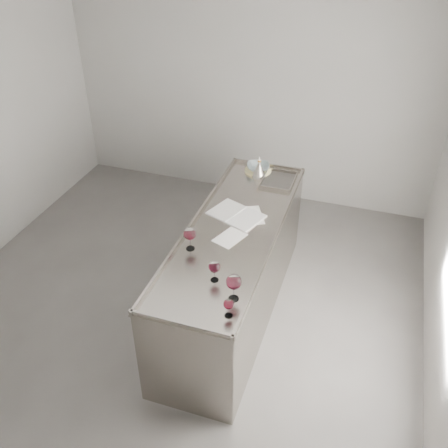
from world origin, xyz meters
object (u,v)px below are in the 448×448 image
(wine_glass_right, at_px, (234,282))
(wine_glass_small, at_px, (229,305))
(wine_glass_middle, at_px, (214,267))
(counter, at_px, (233,270))
(wine_glass_left, at_px, (190,234))
(ceramic_bowl, at_px, (258,167))
(notebook, at_px, (236,215))
(wine_funnel, at_px, (259,170))

(wine_glass_right, height_order, wine_glass_small, wine_glass_right)
(wine_glass_middle, bearing_deg, counter, 95.18)
(wine_glass_left, distance_m, ceramic_bowl, 1.44)
(wine_glass_left, xyz_separation_m, ceramic_bowl, (0.18, 1.43, -0.10))
(wine_glass_right, xyz_separation_m, notebook, (-0.30, 1.03, -0.15))
(wine_glass_left, relative_size, ceramic_bowl, 0.89)
(counter, height_order, wine_glass_right, wine_glass_right)
(counter, bearing_deg, wine_glass_middle, -84.82)
(wine_glass_right, relative_size, notebook, 0.40)
(wine_glass_right, bearing_deg, notebook, 106.23)
(wine_glass_right, distance_m, ceramic_bowl, 1.91)
(wine_glass_middle, relative_size, wine_glass_right, 0.80)
(wine_glass_middle, height_order, ceramic_bowl, wine_glass_middle)
(wine_glass_right, distance_m, wine_glass_small, 0.18)
(wine_glass_middle, xyz_separation_m, wine_glass_right, (0.20, -0.15, 0.03))
(wine_glass_right, bearing_deg, ceramic_bowl, 99.92)
(wine_glass_middle, height_order, wine_funnel, wine_funnel)
(wine_glass_left, height_order, wine_glass_middle, wine_glass_left)
(wine_glass_left, bearing_deg, wine_glass_small, -49.74)
(counter, bearing_deg, wine_glass_left, -123.59)
(wine_funnel, bearing_deg, counter, -87.68)
(counter, relative_size, notebook, 4.47)
(wine_glass_small, distance_m, notebook, 1.25)
(notebook, relative_size, wine_funnel, 2.47)
(counter, distance_m, notebook, 0.52)
(counter, distance_m, wine_glass_right, 1.07)
(wine_glass_small, relative_size, ceramic_bowl, 0.64)
(wine_glass_right, bearing_deg, counter, 107.21)
(wine_glass_small, bearing_deg, ceramic_bowl, 99.59)
(notebook, bearing_deg, wine_glass_small, -54.28)
(wine_glass_middle, xyz_separation_m, wine_glass_small, (0.21, -0.32, -0.02))
(wine_glass_left, bearing_deg, wine_glass_right, -41.50)
(counter, relative_size, wine_glass_left, 11.93)
(wine_glass_left, relative_size, wine_funnel, 0.92)
(counter, xyz_separation_m, wine_glass_right, (0.26, -0.83, 0.62))
(wine_glass_right, height_order, notebook, wine_glass_right)
(notebook, bearing_deg, counter, -57.01)
(wine_glass_small, bearing_deg, wine_glass_middle, 123.71)
(wine_glass_middle, relative_size, wine_funnel, 0.79)
(counter, xyz_separation_m, wine_glass_small, (0.27, -1.00, 0.57))
(wine_funnel, bearing_deg, wine_glass_left, -99.03)
(wine_glass_left, relative_size, wine_glass_right, 0.94)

